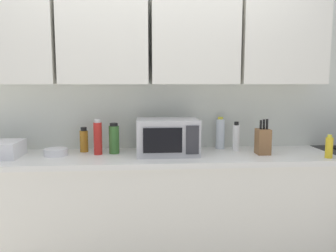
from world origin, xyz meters
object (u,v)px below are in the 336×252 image
Objects in this scene: microwave at (167,136)px; bottle_clear_tall at (220,134)px; bottle_white_jar at (236,137)px; knife_block at (263,141)px; bottle_red_sauce at (98,138)px; bottle_yellow_mustard at (329,147)px; bowl_ceramic_small at (56,152)px; bottle_green_oil at (114,139)px; bottle_amber_vinegar at (84,140)px.

bottle_clear_tall is at bearing 22.07° from microwave.
microwave is 0.50m from bottle_clear_tall.
knife_block is at bearing -42.06° from bottle_white_jar.
microwave is 1.76× the size of bottle_clear_tall.
knife_block is at bearing -41.21° from bottle_clear_tall.
knife_block is at bearing -3.70° from bottle_red_sauce.
bottle_clear_tall is (0.47, 0.19, -0.01)m from microwave.
bottle_yellow_mustard is at bearing -20.86° from knife_block.
knife_block reaches higher than bowl_ceramic_small.
bowl_ceramic_small is at bearing 177.56° from knife_block.
bottle_yellow_mustard is 2.08m from bowl_ceramic_small.
microwave and knife_block have the same top height.
knife_block is 1.15× the size of bottle_green_oil.
bottle_red_sauce reaches higher than bowl_ceramic_small.
bottle_green_oil is at bearing 169.97° from bottle_yellow_mustard.
bottle_amber_vinegar is at bearing 138.11° from bottle_red_sauce.
bottle_yellow_mustard is (1.62, -0.29, -0.04)m from bottle_green_oil.
bottle_clear_tall is 1.35× the size of bottle_amber_vinegar.
bottle_yellow_mustard is at bearing -8.30° from bottle_red_sauce.
knife_block is at bearing -4.68° from microwave.
knife_block is 1.18m from bottle_green_oil.
bottle_clear_tall is 0.85m from bottle_yellow_mustard.
bottle_green_oil is at bearing -171.41° from bottle_clear_tall.
microwave is at bearing 175.32° from knife_block.
microwave reaches higher than bottle_amber_vinegar.
bottle_amber_vinegar reaches higher than bottle_yellow_mustard.
bottle_red_sauce is at bearing 171.70° from bottle_yellow_mustard.
bottle_clear_tall is at bearing 7.73° from bowl_ceramic_small.
knife_block reaches higher than bottle_clear_tall.
bottle_red_sauce is (-0.55, 0.02, -0.01)m from microwave.
bottle_clear_tall is 0.15m from bottle_white_jar.
bottle_red_sauce reaches higher than bottle_amber_vinegar.
knife_block is 1.38× the size of bottle_amber_vinegar.
bottle_white_jar is (1.00, 0.04, -0.00)m from bottle_green_oil.
bottle_yellow_mustard is (0.62, -0.33, -0.03)m from bottle_white_jar.
bottle_white_jar is at bearing 2.26° from bottle_green_oil.
bottle_amber_vinegar is 1.91m from bottle_yellow_mustard.
bottle_white_jar is 1.13m from bottle_red_sauce.
bottle_red_sauce reaches higher than bottle_white_jar.
knife_block is at bearing -2.44° from bowl_ceramic_small.
bottle_white_jar is at bearing 137.94° from knife_block.
microwave reaches higher than bowl_ceramic_small.
bottle_amber_vinegar is at bearing 172.08° from knife_block.
bottle_clear_tall is 1.11× the size of bottle_green_oil.
bottle_clear_tall is 1.55× the size of bottle_yellow_mustard.
bowl_ceramic_small is at bearing -173.98° from bottle_green_oil.
knife_block is 1.30m from bottle_red_sauce.
microwave is 0.43m from bottle_green_oil.
bottle_amber_vinegar reaches higher than bowl_ceramic_small.
knife_block reaches higher than bottle_green_oil.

